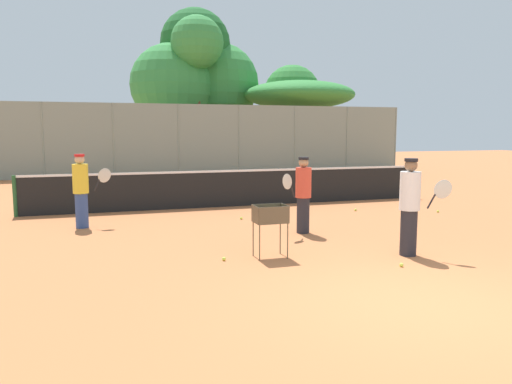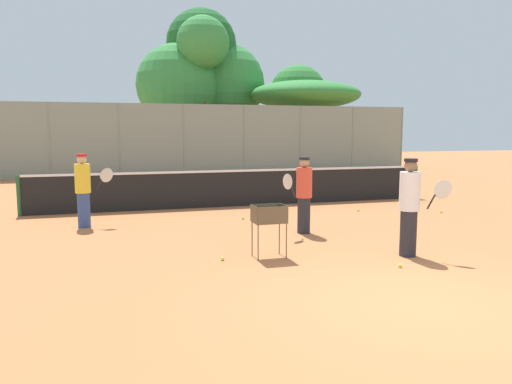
% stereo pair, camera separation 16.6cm
% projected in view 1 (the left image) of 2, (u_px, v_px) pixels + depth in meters
% --- Properties ---
extents(ground_plane, '(80.00, 80.00, 0.00)m').
position_uv_depth(ground_plane, '(426.00, 305.00, 6.34)').
color(ground_plane, '#C67242').
extents(tennis_net, '(11.96, 0.10, 1.07)m').
position_uv_depth(tennis_net, '(238.00, 187.00, 14.55)').
color(tennis_net, '#26592D').
rests_on(tennis_net, ground_plane).
extents(back_fence, '(24.63, 0.08, 3.49)m').
position_uv_depth(back_fence, '(179.00, 140.00, 24.38)').
color(back_fence, gray).
rests_on(back_fence, ground_plane).
extents(tree_0, '(2.91, 2.91, 8.43)m').
position_uv_depth(tree_0, '(197.00, 44.00, 27.20)').
color(tree_0, brown).
rests_on(tree_0, ground_plane).
extents(tree_1, '(4.94, 4.94, 7.50)m').
position_uv_depth(tree_1, '(218.00, 84.00, 30.43)').
color(tree_1, brown).
rests_on(tree_1, ground_plane).
extents(tree_2, '(3.38, 3.38, 6.10)m').
position_uv_depth(tree_2, '(292.00, 94.00, 29.91)').
color(tree_2, brown).
rests_on(tree_2, ground_plane).
extents(tree_3, '(6.49, 6.49, 5.08)m').
position_uv_depth(tree_3, '(299.00, 95.00, 29.19)').
color(tree_3, brown).
rests_on(tree_3, ground_plane).
extents(tree_4, '(4.15, 4.15, 9.37)m').
position_uv_depth(tree_4, '(195.00, 45.00, 29.54)').
color(tree_4, brown).
rests_on(tree_4, ground_plane).
extents(tree_5, '(4.71, 4.71, 7.15)m').
position_uv_depth(tree_5, '(172.00, 85.00, 28.55)').
color(tree_5, brown).
rests_on(tree_5, ground_plane).
extents(player_white_outfit, '(0.77, 0.63, 1.72)m').
position_uv_depth(player_white_outfit, '(410.00, 205.00, 8.76)').
color(player_white_outfit, '#26262D').
rests_on(player_white_outfit, ground_plane).
extents(player_red_cap, '(0.90, 0.35, 1.68)m').
position_uv_depth(player_red_cap, '(81.00, 190.00, 11.28)').
color(player_red_cap, '#334C8C').
rests_on(player_red_cap, ground_plane).
extents(player_yellow_shirt, '(0.82, 0.51, 1.64)m').
position_uv_depth(player_yellow_shirt, '(303.00, 194.00, 10.70)').
color(player_yellow_shirt, '#26262D').
rests_on(player_yellow_shirt, ground_plane).
extents(ball_cart, '(0.56, 0.41, 0.92)m').
position_uv_depth(ball_cart, '(270.00, 218.00, 8.64)').
color(ball_cart, brown).
rests_on(ball_cart, ground_plane).
extents(tennis_ball_0, '(0.07, 0.07, 0.07)m').
position_uv_depth(tennis_ball_0, '(224.00, 259.00, 8.49)').
color(tennis_ball_0, '#D1E54C').
rests_on(tennis_ball_0, ground_plane).
extents(tennis_ball_1, '(0.07, 0.07, 0.07)m').
position_uv_depth(tennis_ball_1, '(401.00, 265.00, 8.10)').
color(tennis_ball_1, '#D1E54C').
rests_on(tennis_ball_1, ground_plane).
extents(tennis_ball_2, '(0.07, 0.07, 0.07)m').
position_uv_depth(tennis_ball_2, '(356.00, 210.00, 13.73)').
color(tennis_ball_2, '#D1E54C').
rests_on(tennis_ball_2, ground_plane).
extents(tennis_ball_3, '(0.07, 0.07, 0.07)m').
position_uv_depth(tennis_ball_3, '(241.00, 218.00, 12.43)').
color(tennis_ball_3, '#D1E54C').
rests_on(tennis_ball_3, ground_plane).
extents(tennis_ball_4, '(0.07, 0.07, 0.07)m').
position_uv_depth(tennis_ball_4, '(438.00, 211.00, 13.49)').
color(tennis_ball_4, '#D1E54C').
rests_on(tennis_ball_4, ground_plane).
extents(parked_car, '(4.20, 1.70, 1.60)m').
position_uv_depth(parked_car, '(221.00, 157.00, 29.10)').
color(parked_car, '#232328').
rests_on(parked_car, ground_plane).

